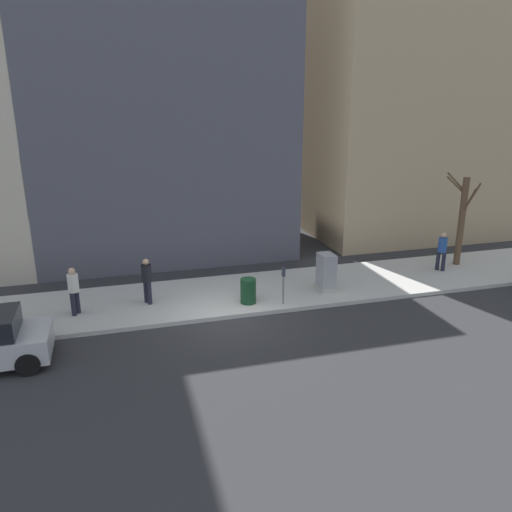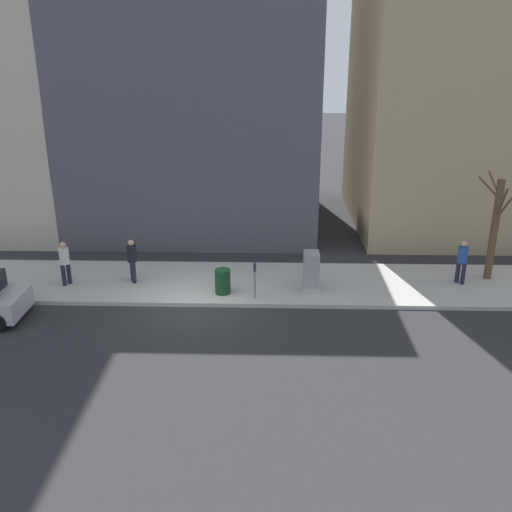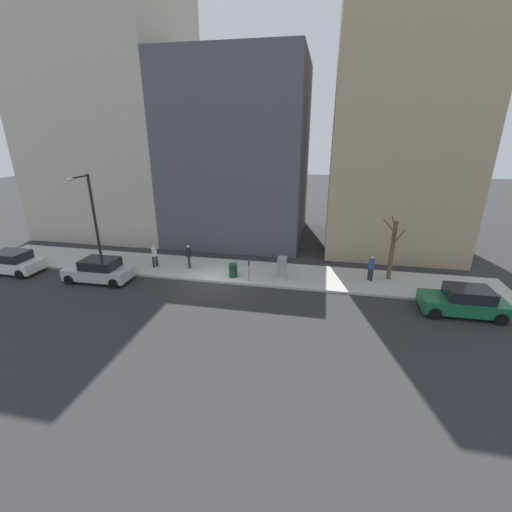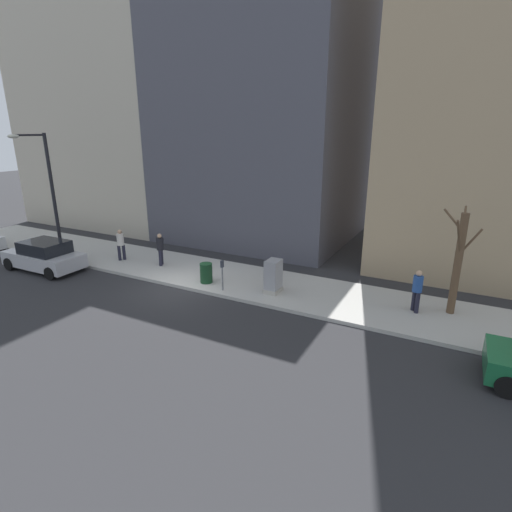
{
  "view_description": "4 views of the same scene",
  "coord_description": "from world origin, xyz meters",
  "views": [
    {
      "loc": [
        -15.11,
        3.35,
        7.11
      ],
      "look_at": [
        1.69,
        -1.46,
        1.62
      ],
      "focal_mm": 35.0,
      "sensor_mm": 36.0,
      "label": 1
    },
    {
      "loc": [
        -17.83,
        -2.69,
        8.55
      ],
      "look_at": [
        1.39,
        -2.12,
        1.4
      ],
      "focal_mm": 40.0,
      "sensor_mm": 36.0,
      "label": 2
    },
    {
      "loc": [
        -19.18,
        -6.51,
        9.24
      ],
      "look_at": [
        0.78,
        -2.5,
        1.76
      ],
      "focal_mm": 24.0,
      "sensor_mm": 36.0,
      "label": 3
    },
    {
      "loc": [
        -13.07,
        -10.88,
        6.77
      ],
      "look_at": [
        1.06,
        -3.41,
        1.73
      ],
      "focal_mm": 28.0,
      "sensor_mm": 36.0,
      "label": 4
    }
  ],
  "objects": [
    {
      "name": "office_tower_left",
      "position": [
        10.53,
        -11.86,
        13.42
      ],
      "size": [
        10.05,
        10.05,
        26.84
      ],
      "primitive_type": "cube",
      "color": "tan",
      "rests_on": "ground"
    },
    {
      "name": "pedestrian_midblock",
      "position": [
        1.84,
        2.51,
        1.09
      ],
      "size": [
        0.38,
        0.36,
        1.66
      ],
      "rotation": [
        0.0,
        0.0,
        3.59
      ],
      "color": "#1E1E2D",
      "rests_on": "sidewalk"
    },
    {
      "name": "parked_car_silver",
      "position": [
        -1.14,
        7.48,
        0.74
      ],
      "size": [
        1.98,
        4.23,
        1.52
      ],
      "rotation": [
        0.0,
        0.0,
        0.02
      ],
      "color": "#B7B7BC",
      "rests_on": "ground"
    },
    {
      "name": "streetlamp",
      "position": [
        0.28,
        8.45,
        4.02
      ],
      "size": [
        1.97,
        0.32,
        6.5
      ],
      "color": "black",
      "rests_on": "sidewalk"
    },
    {
      "name": "utility_box",
      "position": [
        1.3,
        -4.11,
        0.85
      ],
      "size": [
        0.83,
        0.61,
        1.43
      ],
      "color": "#A8A399",
      "rests_on": "sidewalk"
    },
    {
      "name": "parked_car_green",
      "position": [
        -1.15,
        -14.14,
        0.74
      ],
      "size": [
        1.96,
        4.22,
        1.52
      ],
      "rotation": [
        0.0,
        0.0,
        0.01
      ],
      "color": "#196038",
      "rests_on": "ground"
    },
    {
      "name": "office_block_center",
      "position": [
        11.16,
        1.01,
        7.39
      ],
      "size": [
        11.32,
        11.32,
        14.78
      ],
      "primitive_type": "cube",
      "color": "#4C4C56",
      "rests_on": "ground"
    },
    {
      "name": "bare_tree",
      "position": [
        2.6,
        -10.94,
        2.21
      ],
      "size": [
        2.38,
        1.37,
        3.91
      ],
      "color": "brown",
      "rests_on": "sidewalk"
    },
    {
      "name": "sidewalk",
      "position": [
        2.0,
        0.0,
        0.07
      ],
      "size": [
        4.0,
        36.0,
        0.15
      ],
      "primitive_type": "cube",
      "color": "#B2AFA8",
      "rests_on": "ground"
    },
    {
      "name": "office_tower_right",
      "position": [
        11.74,
        12.88,
        14.8
      ],
      "size": [
        12.48,
        12.48,
        29.6
      ],
      "primitive_type": "cube",
      "color": "#BCB29E",
      "rests_on": "ground"
    },
    {
      "name": "ground_plane",
      "position": [
        0.0,
        0.0,
        0.0
      ],
      "size": [
        120.0,
        120.0,
        0.0
      ],
      "primitive_type": "plane",
      "color": "#2B2B2D"
    },
    {
      "name": "parked_car_white",
      "position": [
        -1.04,
        14.36,
        0.74
      ],
      "size": [
        1.95,
        4.21,
        1.52
      ],
      "rotation": [
        0.0,
        0.0,
        -0.01
      ],
      "color": "white",
      "rests_on": "ground"
    },
    {
      "name": "pedestrian_far_corner",
      "position": [
        1.53,
        4.93,
        1.09
      ],
      "size": [
        0.36,
        0.36,
        1.66
      ],
      "rotation": [
        0.0,
        0.0,
        2.59
      ],
      "color": "#1E1E2D",
      "rests_on": "sidewalk"
    },
    {
      "name": "trash_bin",
      "position": [
        0.9,
        -0.94,
        0.6
      ],
      "size": [
        0.56,
        0.56,
        0.9
      ],
      "primitive_type": "cylinder",
      "color": "#14381E",
      "rests_on": "sidewalk"
    },
    {
      "name": "parking_meter",
      "position": [
        0.45,
        -2.1,
        0.98
      ],
      "size": [
        0.14,
        0.1,
        1.35
      ],
      "color": "slate",
      "rests_on": "sidewalk"
    },
    {
      "name": "pedestrian_near_meter",
      "position": [
        2.08,
        -9.73,
        1.09
      ],
      "size": [
        0.36,
        0.36,
        1.66
      ],
      "rotation": [
        0.0,
        0.0,
        0.66
      ],
      "color": "#1E1E2D",
      "rests_on": "sidewalk"
    }
  ]
}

